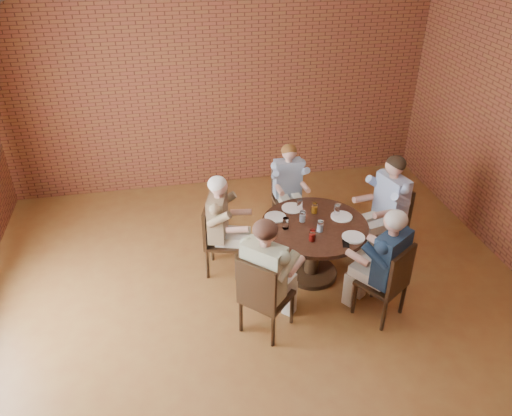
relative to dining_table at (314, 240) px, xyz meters
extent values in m
plane|color=brown|center=(-0.74, -0.83, -0.53)|extent=(7.00, 7.00, 0.00)
plane|color=brown|center=(-0.74, 2.67, 1.17)|extent=(7.00, 0.00, 7.00)
cylinder|color=black|center=(0.00, 0.00, -0.50)|extent=(0.63, 0.63, 0.06)
cylinder|color=black|center=(0.00, 0.00, -0.18)|extent=(0.18, 0.18, 0.64)
cylinder|color=#381E14|center=(0.00, 0.00, 0.20)|extent=(1.27, 1.27, 0.05)
cube|color=black|center=(1.03, 0.27, -0.10)|extent=(0.56, 0.56, 0.04)
cube|color=black|center=(1.23, 0.32, 0.18)|extent=(0.16, 0.45, 0.52)
cylinder|color=black|center=(0.79, 0.41, -0.32)|extent=(0.04, 0.04, 0.41)
cylinder|color=black|center=(0.89, 0.03, -0.32)|extent=(0.04, 0.04, 0.41)
cylinder|color=black|center=(1.17, 0.51, -0.32)|extent=(0.04, 0.04, 0.41)
cylinder|color=black|center=(1.27, 0.13, -0.32)|extent=(0.04, 0.04, 0.41)
cube|color=black|center=(-0.03, 1.10, -0.10)|extent=(0.40, 0.40, 0.04)
cube|color=black|center=(-0.03, 1.28, 0.15)|extent=(0.39, 0.05, 0.45)
cylinder|color=black|center=(-0.19, 0.93, -0.32)|extent=(0.04, 0.04, 0.41)
cylinder|color=black|center=(0.14, 0.94, -0.32)|extent=(0.04, 0.04, 0.41)
cylinder|color=black|center=(-0.20, 1.27, -0.32)|extent=(0.04, 0.04, 0.41)
cylinder|color=black|center=(0.14, 1.27, -0.32)|extent=(0.04, 0.04, 0.41)
cube|color=black|center=(-1.05, 0.31, -0.10)|extent=(0.52, 0.52, 0.04)
cube|color=black|center=(-1.23, 0.37, 0.16)|extent=(0.16, 0.41, 0.48)
cylinder|color=black|center=(-0.93, 0.09, -0.32)|extent=(0.04, 0.04, 0.41)
cylinder|color=black|center=(-0.83, 0.44, -0.32)|extent=(0.04, 0.04, 0.41)
cylinder|color=black|center=(-1.27, 0.19, -0.32)|extent=(0.04, 0.04, 0.41)
cylinder|color=black|center=(-1.17, 0.54, -0.32)|extent=(0.04, 0.04, 0.41)
cube|color=black|center=(-0.74, -0.77, -0.10)|extent=(0.65, 0.65, 0.04)
cube|color=black|center=(-0.89, -0.92, 0.18)|extent=(0.36, 0.35, 0.53)
cylinder|color=black|center=(-0.46, -0.76, -0.32)|extent=(0.04, 0.04, 0.41)
cylinder|color=black|center=(-0.75, -0.48, -0.32)|extent=(0.04, 0.04, 0.41)
cylinder|color=black|center=(-0.74, -1.05, -0.32)|extent=(0.04, 0.04, 0.41)
cylinder|color=black|center=(-1.03, -0.77, -0.32)|extent=(0.04, 0.04, 0.41)
cube|color=black|center=(0.53, -0.80, -0.10)|extent=(0.61, 0.61, 0.04)
cube|color=black|center=(0.64, -0.97, 0.17)|extent=(0.39, 0.28, 0.51)
cylinder|color=black|center=(0.59, -0.54, -0.32)|extent=(0.04, 0.04, 0.41)
cylinder|color=black|center=(0.27, -0.75, -0.32)|extent=(0.04, 0.04, 0.41)
cylinder|color=black|center=(0.80, -0.85, -0.32)|extent=(0.04, 0.04, 0.41)
cylinder|color=black|center=(0.48, -1.07, -0.32)|extent=(0.04, 0.04, 0.41)
cylinder|color=white|center=(0.36, 0.09, 0.23)|extent=(0.26, 0.26, 0.01)
cylinder|color=white|center=(-0.17, 0.40, 0.23)|extent=(0.26, 0.26, 0.01)
cylinder|color=white|center=(-0.42, 0.24, 0.23)|extent=(0.26, 0.26, 0.01)
cylinder|color=white|center=(0.35, -0.35, 0.23)|extent=(0.26, 0.26, 0.01)
cylinder|color=white|center=(0.32, 0.14, 0.29)|extent=(0.07, 0.07, 0.14)
cylinder|color=white|center=(0.07, 0.25, 0.29)|extent=(0.07, 0.07, 0.14)
cylinder|color=white|center=(-0.09, 0.35, 0.29)|extent=(0.07, 0.07, 0.14)
cylinder|color=white|center=(-0.13, 0.09, 0.29)|extent=(0.07, 0.07, 0.14)
cylinder|color=white|center=(-0.36, -0.01, 0.29)|extent=(0.07, 0.07, 0.14)
cylinder|color=white|center=(-0.13, -0.31, 0.29)|extent=(0.07, 0.07, 0.14)
cylinder|color=white|center=(0.01, -0.15, 0.29)|extent=(0.07, 0.07, 0.14)
cube|color=black|center=(0.22, -0.44, 0.23)|extent=(0.11, 0.16, 0.01)
camera|label=1|loc=(-1.65, -4.66, 3.46)|focal=35.00mm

